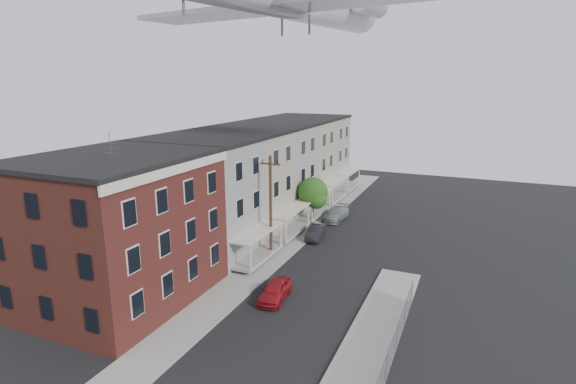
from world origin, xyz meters
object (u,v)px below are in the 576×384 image
Objects in this scene: car_near at (275,290)px; car_mid at (316,232)px; car_far at (336,214)px; street_tree at (314,194)px; utility_pole at (271,206)px.

car_mid is at bearing 91.88° from car_near.
car_mid is 6.60m from car_far.
street_tree reaches higher than car_mid.
car_far is (0.00, 6.60, 0.04)m from car_mid.
street_tree is at bearing 88.11° from utility_pole.
car_far reaches higher than car_mid.
car_near is at bearing -79.01° from street_tree.
utility_pole reaches higher than street_tree.
street_tree is 1.32× the size of car_near.
utility_pole is 1.73× the size of street_tree.
utility_pole reaches higher than car_mid.
car_far is at bearing 81.01° from utility_pole.
street_tree is 1.10× the size of car_far.
car_near is (3.61, -6.97, -4.00)m from utility_pole.
car_near is 19.67m from car_far.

